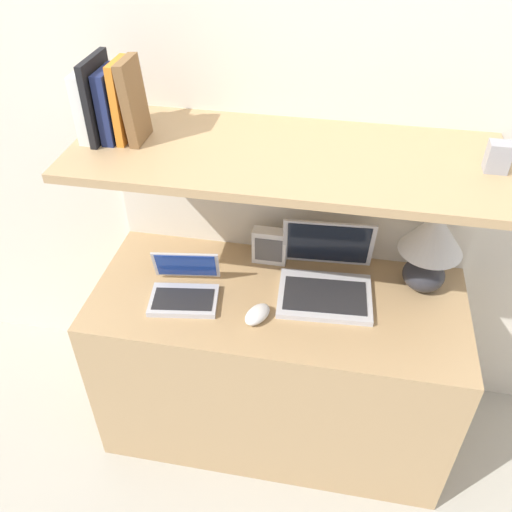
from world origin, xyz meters
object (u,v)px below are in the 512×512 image
Objects in this scene: table_lamp at (431,243)px; router_box at (270,246)px; book_navy at (111,105)px; book_brown at (134,101)px; shelf_gadget at (498,157)px; book_orange at (122,101)px; book_white at (89,104)px; book_black at (98,99)px; laptop_large at (326,279)px; computer_mouse at (257,314)px; laptop_small at (185,289)px.

table_lamp is 2.26× the size of router_box.
router_box is at bearing 15.42° from book_navy.
book_brown is 1.07m from shelf_gadget.
book_white is at bearing 180.00° from book_orange.
router_box is 0.74m from book_orange.
book_navy reaches higher than book_white.
book_navy is at bearing 180.00° from book_orange.
shelf_gadget is at bearing 0.00° from book_brown.
book_orange reaches higher than shelf_gadget.
book_orange reaches higher than router_box.
table_lamp is 1.17m from book_black.
book_black reaches higher than laptop_large.
computer_mouse is 0.80m from book_orange.
book_black is 1.02× the size of book_orange.
book_black is at bearing 180.00° from book_brown.
router_box is at bearing 14.38° from book_black.
book_brown reaches higher than book_orange.
book_brown is (-0.96, -0.09, 0.46)m from table_lamp.
book_navy is at bearing 159.27° from computer_mouse.
book_black reaches higher than router_box.
book_white is 0.97× the size of book_navy.
book_navy is (0.04, 0.00, -0.02)m from book_black.
table_lamp is 1.30× the size of book_orange.
book_navy is (0.07, 0.00, 0.00)m from book_white.
book_navy is 1.14m from shelf_gadget.
router_box reaches higher than computer_mouse.
shelf_gadget is (1.18, 0.00, -0.08)m from book_black.
book_brown is at bearing -174.84° from table_lamp.
book_orange is at bearing 180.00° from shelf_gadget.
router_box is (-0.56, 0.04, -0.12)m from table_lamp.
book_black is (-0.74, -0.01, 0.61)m from laptop_large.
book_brown reaches higher than book_white.
table_lamp is 0.58m from router_box.
book_white is at bearing -166.51° from router_box.
book_brown reaches higher than laptop_small.
shelf_gadget is (0.10, -0.09, 0.38)m from table_lamp.
computer_mouse is 0.81m from book_navy.
book_white reaches higher than shelf_gadget.
laptop_large is 1.63× the size of book_white.
book_orange is at bearing 0.00° from book_white.
book_white is 2.43× the size of shelf_gadget.
table_lamp is 1.22× the size of laptop_small.
book_white is 0.15m from book_brown.
book_orange reaches higher than table_lamp.
shelf_gadget is (0.66, -0.13, 0.51)m from router_box.
laptop_small is at bearing -22.84° from book_white.
book_orange is (-0.44, -0.13, 0.59)m from router_box.
book_black is 1.15× the size of book_navy.
book_orange is (-0.66, -0.01, 0.61)m from laptop_large.
table_lamp reaches higher than computer_mouse.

